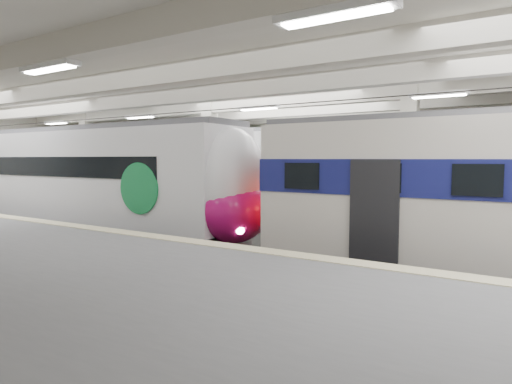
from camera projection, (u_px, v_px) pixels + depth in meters
The scene contains 3 objects.
station_hall at pixel (191, 154), 12.24m from camera, with size 36.00×24.00×5.75m.
modern_emu at pixel (125, 184), 16.29m from camera, with size 13.52×2.79×4.37m.
far_train at pixel (207, 175), 21.15m from camera, with size 13.97×3.18×4.44m.
Camera 1 is at (8.07, -11.20, 3.12)m, focal length 30.00 mm.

